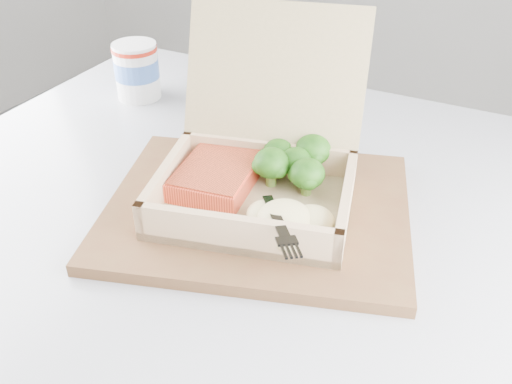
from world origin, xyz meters
The scene contains 9 objects.
cafe_table centered at (-0.20, 0.23, 0.55)m, with size 0.87×0.87×0.74m.
serving_tray centered at (-0.15, 0.24, 0.75)m, with size 0.34×0.28×0.01m, color brown.
takeout_container centered at (-0.16, 0.27, 0.81)m, with size 0.27×0.29×0.20m.
salmon_fillet centered at (-0.20, 0.25, 0.78)m, with size 0.08×0.11×0.02m, color #F95330.
broccoli_pile centered at (-0.12, 0.30, 0.79)m, with size 0.11×0.11×0.04m, color #32781A, non-canonical shape.
mashed_potatoes centered at (-0.09, 0.20, 0.78)m, with size 0.09×0.08×0.03m, color #F1E59C.
plastic_fork centered at (-0.11, 0.20, 0.80)m, with size 0.10×0.12×0.02m.
paper_cup centered at (-0.47, 0.44, 0.79)m, with size 0.07×0.07×0.09m.
receipt centered at (-0.17, 0.44, 0.74)m, with size 0.07×0.14×0.00m, color white.
Camera 1 is at (0.11, -0.23, 1.14)m, focal length 40.00 mm.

